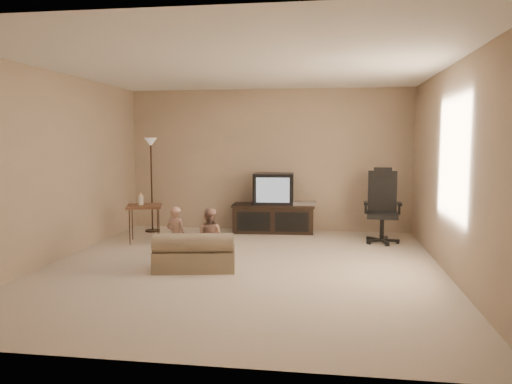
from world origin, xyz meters
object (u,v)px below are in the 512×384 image
at_px(side_table, 144,206).
at_px(toddler_right, 209,238).
at_px(office_chair, 382,216).
at_px(child_sofa, 194,255).
at_px(toddler_left, 176,236).
at_px(tv_stand, 274,208).
at_px(floor_lamp, 151,163).

distance_m(side_table, toddler_right, 1.99).
height_order(office_chair, toddler_right, office_chair).
bearing_deg(child_sofa, side_table, 117.90).
xyz_separation_m(child_sofa, toddler_left, (-0.30, 0.21, 0.19)).
bearing_deg(tv_stand, side_table, -153.12).
bearing_deg(child_sofa, office_chair, 29.52).
height_order(office_chair, floor_lamp, floor_lamp).
xyz_separation_m(tv_stand, toddler_right, (-0.54, -2.54, -0.05)).
relative_size(tv_stand, toddler_right, 1.93).
bearing_deg(tv_stand, floor_lamp, -176.65).
height_order(floor_lamp, toddler_left, floor_lamp).
bearing_deg(floor_lamp, toddler_left, -62.94).
bearing_deg(floor_lamp, side_table, -77.69).
bearing_deg(child_sofa, toddler_right, 36.00).
distance_m(tv_stand, floor_lamp, 2.27).
height_order(tv_stand, toddler_right, tv_stand).
xyz_separation_m(tv_stand, office_chair, (1.78, -0.61, -0.01)).
xyz_separation_m(toddler_left, toddler_right, (0.45, -0.06, -0.00)).
bearing_deg(toddler_right, tv_stand, -95.55).
xyz_separation_m(office_chair, side_table, (-3.71, -0.51, 0.14)).
distance_m(side_table, child_sofa, 2.03).
bearing_deg(floor_lamp, tv_stand, 6.74).
bearing_deg(office_chair, tv_stand, 164.69).
bearing_deg(floor_lamp, office_chair, -5.32).
relative_size(office_chair, side_table, 1.49).
bearing_deg(tv_stand, child_sofa, -107.70).
height_order(side_table, toddler_left, side_table).
distance_m(child_sofa, toddler_right, 0.28).
bearing_deg(office_chair, toddler_right, -136.60).
relative_size(side_table, toddler_left, 1.03).
bearing_deg(office_chair, floor_lamp, 178.43).
bearing_deg(toddler_left, toddler_right, -173.51).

